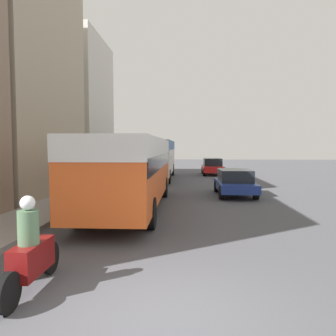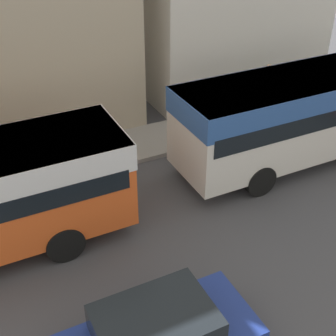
% 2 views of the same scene
% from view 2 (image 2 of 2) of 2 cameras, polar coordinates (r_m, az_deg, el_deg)
% --- Properties ---
extents(bus_following, '(2.52, 10.44, 3.02)m').
position_cam_2_polar(bus_following, '(16.26, 18.66, 7.69)').
color(bus_following, silver).
rests_on(bus_following, ground_plane).
extents(car_crossing, '(1.90, 4.12, 1.37)m').
position_cam_2_polar(car_crossing, '(9.70, -1.54, -19.84)').
color(car_crossing, navy).
rests_on(car_crossing, ground_plane).
extents(pedestrian_near_curb, '(0.39, 0.39, 1.85)m').
position_cam_2_polar(pedestrian_near_curb, '(19.19, 11.97, 9.76)').
color(pedestrian_near_curb, '#232838').
rests_on(pedestrian_near_curb, sidewalk).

